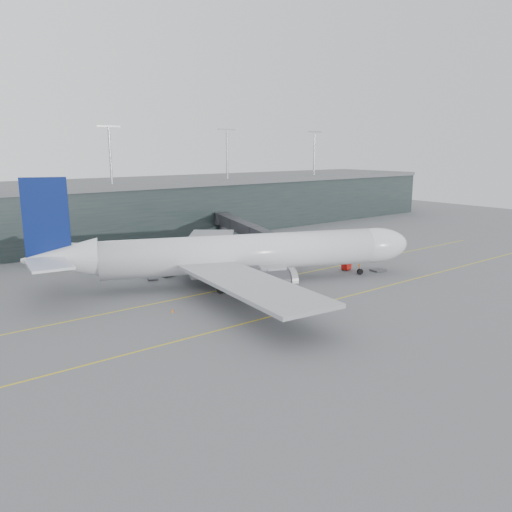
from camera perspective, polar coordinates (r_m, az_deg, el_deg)
ground at (r=88.47m, az=-6.87°, el=-3.60°), size 320.00×320.00×0.00m
taxiline_a at (r=85.18m, az=-5.48°, el=-4.18°), size 160.00×0.25×0.02m
taxiline_b at (r=72.77m, az=1.34°, el=-7.02°), size 160.00×0.25×0.02m
taxiline_lead_main at (r=107.77m, az=-10.09°, el=-0.82°), size 0.25×60.00×0.02m
terminal at (r=139.20m, az=-19.41°, el=4.79°), size 240.00×36.00×29.00m
main_aircraft at (r=89.10m, az=-1.88°, el=0.24°), size 66.99×61.89×19.57m
jet_bridge at (r=120.34m, az=-2.36°, el=3.20°), size 16.11×44.58×6.83m
gse_cart at (r=101.73m, az=10.28°, el=-1.17°), size 2.27×1.75×1.37m
baggage_dolly at (r=102.52m, az=13.78°, el=-1.57°), size 2.95×2.46×0.27m
uld_a at (r=94.52m, az=-11.74°, el=-2.17°), size 2.25×2.01×1.71m
uld_b at (r=97.05m, az=-12.69°, el=-1.87°), size 1.85×1.51×1.61m
uld_c at (r=96.46m, az=-10.13°, el=-1.75°), size 2.30×1.94×1.92m
cone_nose at (r=105.54m, az=11.66°, el=-0.97°), size 0.44×0.44×0.71m
cone_wing_stbd at (r=81.11m, az=5.93°, el=-4.78°), size 0.45×0.45×0.71m
cone_wing_port at (r=101.10m, az=-5.65°, el=-1.34°), size 0.46×0.46×0.73m
cone_tail at (r=75.75m, az=-9.55°, el=-6.17°), size 0.38×0.38×0.61m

